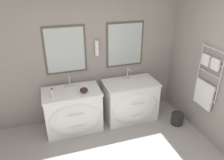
{
  "coord_description": "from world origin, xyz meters",
  "views": [
    {
      "loc": [
        -0.87,
        -1.66,
        2.62
      ],
      "look_at": [
        0.15,
        1.49,
        1.03
      ],
      "focal_mm": 35.0,
      "sensor_mm": 36.0,
      "label": 1
    }
  ],
  "objects_px": {
    "vanity_left": "(73,111)",
    "waste_bin": "(177,118)",
    "amenity_bowl": "(84,90)",
    "toiletry_bottle": "(52,93)",
    "vanity_right": "(131,101)"
  },
  "relations": [
    {
      "from": "vanity_left",
      "to": "waste_bin",
      "type": "height_order",
      "value": "vanity_left"
    },
    {
      "from": "vanity_left",
      "to": "amenity_bowl",
      "type": "xyz_separation_m",
      "value": [
        0.21,
        -0.07,
        0.43
      ]
    },
    {
      "from": "vanity_right",
      "to": "waste_bin",
      "type": "xyz_separation_m",
      "value": [
        0.8,
        -0.47,
        -0.28
      ]
    },
    {
      "from": "vanity_left",
      "to": "vanity_right",
      "type": "relative_size",
      "value": 1.0
    },
    {
      "from": "vanity_right",
      "to": "toiletry_bottle",
      "type": "relative_size",
      "value": 6.56
    },
    {
      "from": "vanity_left",
      "to": "toiletry_bottle",
      "type": "relative_size",
      "value": 6.56
    },
    {
      "from": "amenity_bowl",
      "to": "waste_bin",
      "type": "relative_size",
      "value": 0.59
    },
    {
      "from": "vanity_right",
      "to": "toiletry_bottle",
      "type": "xyz_separation_m",
      "value": [
        -1.45,
        -0.06,
        0.46
      ]
    },
    {
      "from": "waste_bin",
      "to": "toiletry_bottle",
      "type": "bearing_deg",
      "value": 169.82
    },
    {
      "from": "vanity_right",
      "to": "amenity_bowl",
      "type": "height_order",
      "value": "amenity_bowl"
    },
    {
      "from": "toiletry_bottle",
      "to": "vanity_right",
      "type": "bearing_deg",
      "value": 2.45
    },
    {
      "from": "vanity_right",
      "to": "waste_bin",
      "type": "distance_m",
      "value": 0.97
    },
    {
      "from": "vanity_left",
      "to": "vanity_right",
      "type": "distance_m",
      "value": 1.13
    },
    {
      "from": "toiletry_bottle",
      "to": "waste_bin",
      "type": "height_order",
      "value": "toiletry_bottle"
    },
    {
      "from": "toiletry_bottle",
      "to": "amenity_bowl",
      "type": "distance_m",
      "value": 0.53
    }
  ]
}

